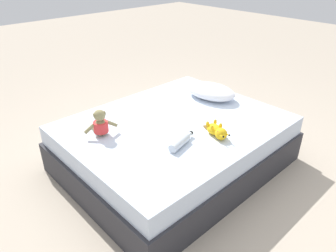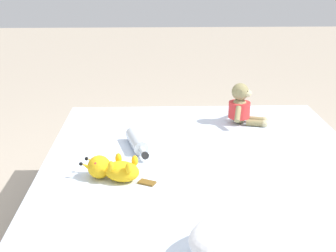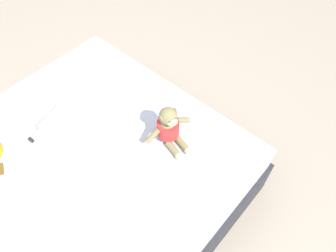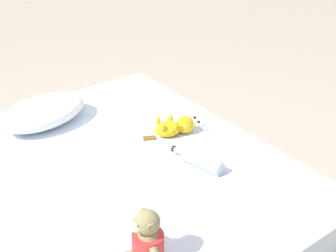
% 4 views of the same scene
% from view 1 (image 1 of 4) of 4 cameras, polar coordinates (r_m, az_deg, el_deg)
% --- Properties ---
extents(ground_plane, '(16.00, 16.00, 0.00)m').
position_cam_1_polar(ground_plane, '(3.09, 1.18, -6.88)').
color(ground_plane, '#B7A893').
extents(bed, '(1.55, 1.94, 0.47)m').
position_cam_1_polar(bed, '(2.96, 1.23, -3.26)').
color(bed, '#2D2D33').
rests_on(bed, ground_plane).
extents(pillow, '(0.58, 0.42, 0.15)m').
position_cam_1_polar(pillow, '(3.32, 7.76, 6.25)').
color(pillow, white).
rests_on(pillow, bed).
extents(plush_monkey, '(0.24, 0.28, 0.24)m').
position_cam_1_polar(plush_monkey, '(2.65, -12.17, 0.28)').
color(plush_monkey, '#8E8456').
rests_on(plush_monkey, bed).
extents(plush_yellow_creature, '(0.33, 0.17, 0.10)m').
position_cam_1_polar(plush_yellow_creature, '(2.63, 8.86, -0.88)').
color(plush_yellow_creature, yellow).
rests_on(plush_yellow_creature, bed).
extents(glass_bottle, '(0.12, 0.30, 0.07)m').
position_cam_1_polar(glass_bottle, '(2.47, 2.19, -2.98)').
color(glass_bottle, silver).
rests_on(glass_bottle, bed).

